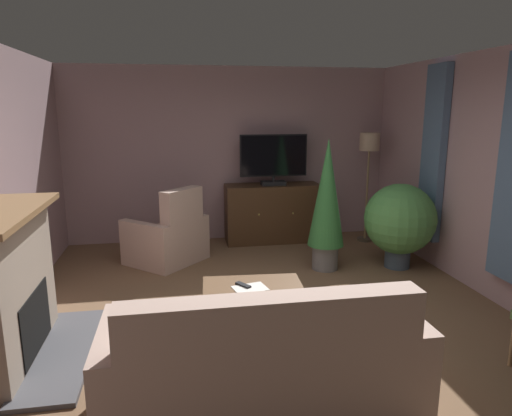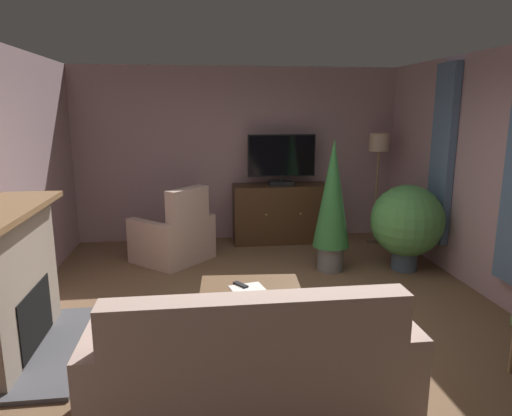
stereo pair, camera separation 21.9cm
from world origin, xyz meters
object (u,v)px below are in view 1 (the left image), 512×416
tv_remote (243,285)px  fireplace (7,290)px  armchair_in_far_corner (169,239)px  floor_lamp (369,153)px  television (273,158)px  tv_cabinet (272,214)px  potted_plant_leafy_by_curtain (400,220)px  folded_newspaper (250,288)px  coffee_table (253,292)px  potted_plant_on_hearth_side (327,200)px  sofa_floral (264,370)px

tv_remote → fireplace: bearing=59.2°
armchair_in_far_corner → floor_lamp: 3.30m
tv_remote → armchair_in_far_corner: armchair_in_far_corner is taller
television → tv_cabinet: bearing=90.0°
tv_remote → potted_plant_leafy_by_curtain: (2.29, 1.46, 0.16)m
fireplace → folded_newspaper: bearing=1.5°
television → coffee_table: television is taller
fireplace → potted_plant_leafy_by_curtain: 4.55m
fireplace → potted_plant_on_hearth_side: potted_plant_on_hearth_side is taller
tv_cabinet → tv_remote: (-0.91, -2.96, 0.04)m
tv_cabinet → tv_remote: tv_cabinet is taller
television → sofa_floral: television is taller
television → floor_lamp: 1.48m
potted_plant_on_hearth_side → coffee_table: bearing=-128.1°
coffee_table → floor_lamp: bearing=50.1°
tv_remote → sofa_floral: sofa_floral is taller
tv_remote → floor_lamp: bearing=-75.3°
television → floor_lamp: floor_lamp is taller
television → fireplace: bearing=-133.6°
sofa_floral → armchair_in_far_corner: (-0.68, 3.39, -0.01)m
coffee_table → potted_plant_leafy_by_curtain: (2.20, 1.47, 0.23)m
tv_cabinet → potted_plant_on_hearth_side: size_ratio=0.86×
sofa_floral → coffee_table: bearing=84.1°
sofa_floral → television: bearing=77.1°
folded_newspaper → coffee_table: bearing=44.4°
tv_cabinet → television: size_ratio=1.42×
potted_plant_on_hearth_side → folded_newspaper: bearing=-127.9°
sofa_floral → floor_lamp: (2.40, 3.90, 1.07)m
tv_remote → folded_newspaper: 0.08m
floor_lamp → coffee_table: bearing=-129.9°
potted_plant_leafy_by_curtain → coffee_table: bearing=-146.3°
sofa_floral → potted_plant_leafy_by_curtain: bearing=48.7°
tv_remote → potted_plant_leafy_by_curtain: potted_plant_leafy_by_curtain is taller
coffee_table → potted_plant_on_hearth_side: size_ratio=0.56×
tv_remote → armchair_in_far_corner: 2.32m
tv_cabinet → armchair_in_far_corner: size_ratio=1.21×
television → folded_newspaper: bearing=-106.0°
fireplace → potted_plant_leafy_by_curtain: size_ratio=1.39×
tv_remote → potted_plant_leafy_by_curtain: size_ratio=0.15×
tv_remote → floor_lamp: (2.37, 2.71, 0.93)m
tv_cabinet → sofa_floral: sofa_floral is taller
folded_newspaper → tv_remote: bearing=116.9°
sofa_floral → floor_lamp: 4.70m
potted_plant_leafy_by_curtain → potted_plant_on_hearth_side: (-0.97, 0.10, 0.29)m
coffee_table → potted_plant_on_hearth_side: bearing=51.9°
tv_cabinet → tv_remote: bearing=-107.0°
coffee_table → tv_remote: size_ratio=5.66×
potted_plant_leafy_by_curtain → tv_remote: bearing=-147.5°
tv_remote → armchair_in_far_corner: (-0.71, 2.20, -0.15)m
tv_remote → potted_plant_on_hearth_side: bearing=-74.4°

